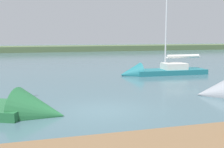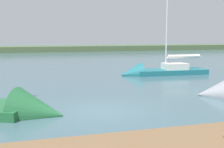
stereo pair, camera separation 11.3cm
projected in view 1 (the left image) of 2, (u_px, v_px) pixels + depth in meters
The scene contains 3 objects.
ground_plane at pixel (103, 111), 13.26m from camera, with size 200.00×200.00×0.00m, color #42606B.
far_shoreline at pixel (49, 51), 62.02m from camera, with size 180.00×8.00×2.40m, color #4C603D.
sailboat_behind_pier at pixel (155, 72), 25.31m from camera, with size 8.25×2.31×8.97m.
Camera 1 is at (3.04, 12.52, 3.62)m, focal length 43.97 mm.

